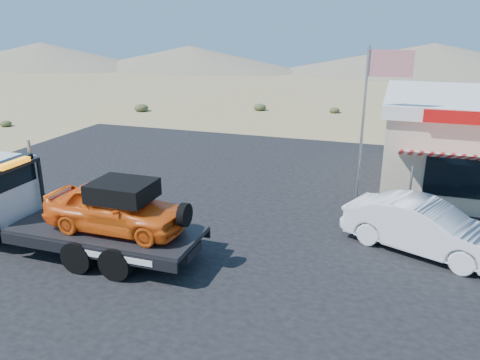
{
  "coord_description": "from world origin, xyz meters",
  "views": [
    {
      "loc": [
        5.77,
        -12.6,
        6.71
      ],
      "look_at": [
        0.84,
        2.13,
        1.5
      ],
      "focal_mm": 35.0,
      "sensor_mm": 36.0,
      "label": 1
    }
  ],
  "objects": [
    {
      "name": "desert_scrub",
      "position": [
        -13.94,
        8.58,
        0.28
      ],
      "size": [
        25.16,
        33.51,
        0.63
      ],
      "color": "#373C20",
      "rests_on": "ground"
    },
    {
      "name": "ground",
      "position": [
        0.0,
        0.0,
        0.0
      ],
      "size": [
        120.0,
        120.0,
        0.0
      ],
      "primitive_type": "plane",
      "color": "#988356",
      "rests_on": "ground"
    },
    {
      "name": "flagpole",
      "position": [
        4.93,
        4.5,
        3.76
      ],
      "size": [
        1.55,
        0.1,
        6.0
      ],
      "color": "#99999E",
      "rests_on": "asphalt_lot"
    },
    {
      "name": "white_sedan",
      "position": [
        6.96,
        1.56,
        0.82
      ],
      "size": [
        5.11,
        3.39,
        1.59
      ],
      "primitive_type": "imported",
      "rotation": [
        0.0,
        0.0,
        1.18
      ],
      "color": "silver",
      "rests_on": "asphalt_lot"
    },
    {
      "name": "asphalt_lot",
      "position": [
        2.0,
        3.0,
        0.01
      ],
      "size": [
        32.0,
        24.0,
        0.02
      ],
      "primitive_type": "cube",
      "color": "black",
      "rests_on": "ground"
    },
    {
      "name": "tow_truck",
      "position": [
        -3.52,
        -1.85,
        1.47
      ],
      "size": [
        8.16,
        2.42,
        2.73
      ],
      "color": "black",
      "rests_on": "asphalt_lot"
    },
    {
      "name": "distant_hills",
      "position": [
        -9.77,
        55.14,
        1.89
      ],
      "size": [
        126.0,
        48.0,
        4.2
      ],
      "color": "#726B59",
      "rests_on": "ground"
    }
  ]
}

